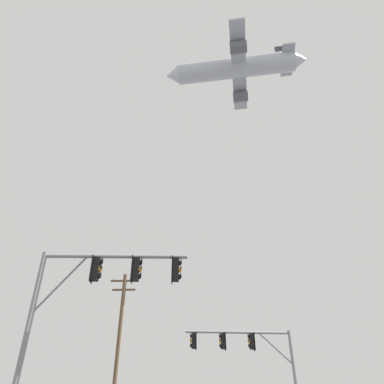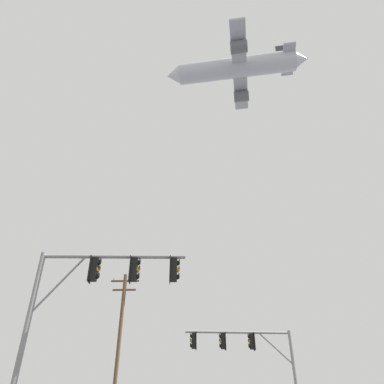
{
  "view_description": "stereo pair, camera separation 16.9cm",
  "coord_description": "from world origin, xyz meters",
  "px_view_note": "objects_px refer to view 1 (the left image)",
  "views": [
    {
      "loc": [
        0.25,
        -6.75,
        1.45
      ],
      "look_at": [
        -0.71,
        17.2,
        16.03
      ],
      "focal_mm": 33.15,
      "sensor_mm": 36.0,
      "label": 1
    },
    {
      "loc": [
        0.42,
        -6.74,
        1.45
      ],
      "look_at": [
        -0.71,
        17.2,
        16.03
      ],
      "focal_mm": 33.15,
      "sensor_mm": 36.0,
      "label": 2
    }
  ],
  "objects_px": {
    "signal_pole_near": "(94,292)",
    "airplane": "(235,68)",
    "utility_pole": "(119,341)",
    "signal_pole_far": "(249,351)"
  },
  "relations": [
    {
      "from": "signal_pole_near",
      "to": "airplane",
      "type": "height_order",
      "value": "airplane"
    },
    {
      "from": "utility_pole",
      "to": "airplane",
      "type": "xyz_separation_m",
      "value": [
        12.06,
        13.16,
        44.58
      ]
    },
    {
      "from": "airplane",
      "to": "signal_pole_near",
      "type": "bearing_deg",
      "value": -110.16
    },
    {
      "from": "signal_pole_near",
      "to": "signal_pole_far",
      "type": "distance_m",
      "value": 12.62
    },
    {
      "from": "signal_pole_near",
      "to": "airplane",
      "type": "distance_m",
      "value": 53.34
    },
    {
      "from": "utility_pole",
      "to": "signal_pole_near",
      "type": "bearing_deg",
      "value": -81.21
    },
    {
      "from": "signal_pole_far",
      "to": "airplane",
      "type": "relative_size",
      "value": 0.28
    },
    {
      "from": "signal_pole_far",
      "to": "airplane",
      "type": "bearing_deg",
      "value": 79.04
    },
    {
      "from": "utility_pole",
      "to": "airplane",
      "type": "bearing_deg",
      "value": 47.48
    },
    {
      "from": "signal_pole_far",
      "to": "utility_pole",
      "type": "relative_size",
      "value": 0.64
    }
  ]
}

